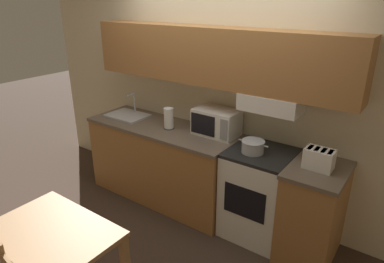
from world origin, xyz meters
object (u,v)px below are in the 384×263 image
object	(u,v)px
toaster	(319,159)
sink_basin	(127,115)
stove_range	(258,193)
paper_towel_roll	(169,118)
microwave	(216,122)
cooking_pot	(253,146)
dining_table	(53,245)

from	to	relation	value
toaster	sink_basin	world-z (taller)	sink_basin
stove_range	sink_basin	bearing A→B (deg)	-179.39
sink_basin	paper_towel_roll	xyz separation A→B (m)	(0.67, -0.02, 0.10)
stove_range	toaster	distance (m)	0.77
microwave	cooking_pot	bearing A→B (deg)	-19.60
microwave	paper_towel_roll	bearing A→B (deg)	-163.60
toaster	sink_basin	xyz separation A→B (m)	(-2.32, 0.01, -0.07)
microwave	toaster	world-z (taller)	microwave
dining_table	sink_basin	bearing A→B (deg)	119.33
microwave	paper_towel_roll	world-z (taller)	microwave
paper_towel_roll	dining_table	bearing A→B (deg)	-80.04
cooking_pot	dining_table	xyz separation A→B (m)	(-0.75, -1.68, -0.37)
microwave	dining_table	bearing A→B (deg)	-96.86
toaster	sink_basin	distance (m)	2.32
paper_towel_roll	dining_table	size ratio (longest dim) A/B	0.25
stove_range	sink_basin	size ratio (longest dim) A/B	1.90
sink_basin	paper_towel_roll	world-z (taller)	sink_basin
microwave	paper_towel_roll	size ratio (longest dim) A/B	1.98
stove_range	sink_basin	distance (m)	1.84
cooking_pot	microwave	xyz separation A→B (m)	(-0.52, 0.19, 0.07)
microwave	toaster	xyz separation A→B (m)	(1.12, -0.15, -0.05)
stove_range	dining_table	distance (m)	1.93
dining_table	cooking_pot	bearing A→B (deg)	66.07
paper_towel_roll	cooking_pot	bearing A→B (deg)	-1.70
dining_table	stove_range	bearing A→B (deg)	65.17
cooking_pot	sink_basin	xyz separation A→B (m)	(-1.72, 0.05, -0.05)
stove_range	dining_table	size ratio (longest dim) A/B	0.98
microwave	toaster	size ratio (longest dim) A/B	1.85
dining_table	microwave	bearing A→B (deg)	83.14
dining_table	paper_towel_roll	bearing A→B (deg)	99.96
cooking_pot	dining_table	world-z (taller)	cooking_pot
cooking_pot	dining_table	size ratio (longest dim) A/B	0.32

